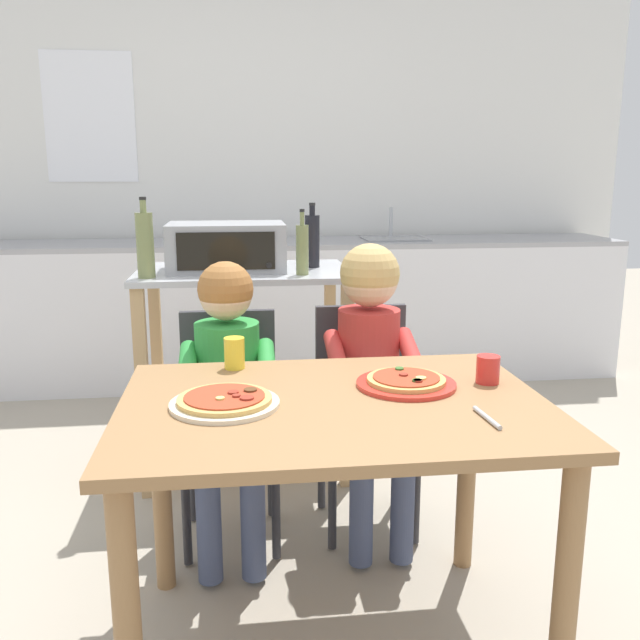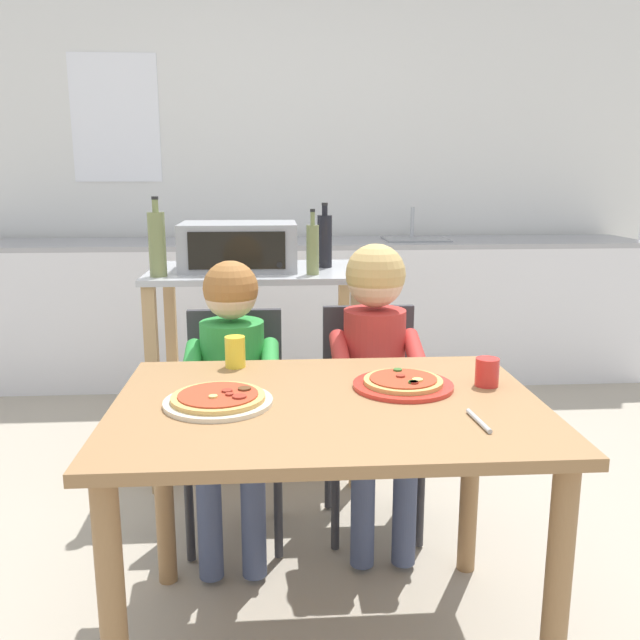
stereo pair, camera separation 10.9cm
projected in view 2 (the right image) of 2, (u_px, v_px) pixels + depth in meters
The scene contains 18 objects.
ground_plane at pixel (307, 467), 3.05m from camera, with size 11.74×11.74×0.00m, color #A89E8C.
back_wall_tiled at pixel (292, 166), 4.54m from camera, with size 4.87×0.13×2.70m.
kitchen_counter at pixel (296, 310), 4.33m from camera, with size 4.39×0.60×1.09m.
kitchen_island_cart at pixel (257, 337), 2.98m from camera, with size 0.91×0.60×0.90m.
toaster_oven at pixel (239, 246), 2.88m from camera, with size 0.49×0.34×0.20m.
bottle_slim_sauce at pixel (325, 240), 2.94m from camera, with size 0.06×0.06×0.28m.
bottle_squat_spirits at pixel (313, 249), 2.73m from camera, with size 0.05×0.05×0.27m.
bottle_brown_beer at pixel (157, 243), 2.67m from camera, with size 0.07×0.07×0.32m.
dining_table at pixel (328, 442), 1.78m from camera, with size 1.11×0.81×0.73m.
dining_chair_left at pixel (235, 407), 2.43m from camera, with size 0.36×0.36×0.81m.
dining_chair_right at pixel (371, 401), 2.50m from camera, with size 0.36×0.36×0.81m.
child_in_green_shirt at pixel (232, 372), 2.27m from camera, with size 0.32×0.42×1.00m.
child_in_red_shirt at pixel (376, 353), 2.34m from camera, with size 0.32×0.42×1.05m.
pizza_plate_cream at pixel (218, 399), 1.72m from camera, with size 0.28×0.28×0.03m.
pizza_plate_red_rimmed at pixel (403, 383), 1.86m from camera, with size 0.28×0.28×0.03m.
drinking_cup_red at pixel (487, 372), 1.87m from camera, with size 0.07×0.07×0.08m, color red.
drinking_cup_yellow at pixel (235, 352), 2.05m from camera, with size 0.06×0.06×0.10m, color yellow.
serving_spoon at pixel (479, 421), 1.59m from camera, with size 0.01×0.01×0.14m, color #B7BABF.
Camera 2 is at (-0.13, -1.66, 1.31)m, focal length 37.80 mm.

